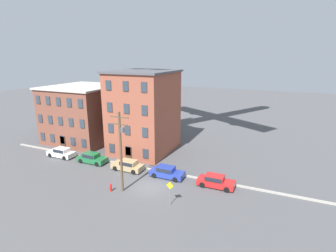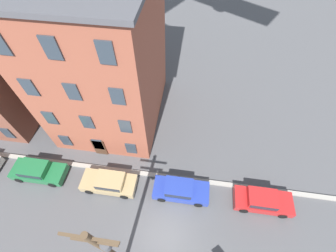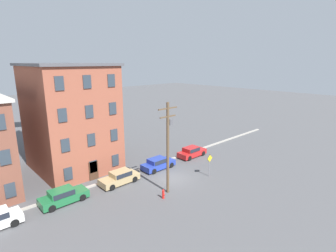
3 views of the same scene
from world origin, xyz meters
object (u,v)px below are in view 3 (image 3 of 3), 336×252
(car_tan, at_px, (120,177))
(utility_pole, at_px, (168,143))
(car_blue, at_px, (158,163))
(car_red, at_px, (192,152))
(caution_sign, at_px, (210,162))
(fire_hydrant, at_px, (163,194))
(car_green, at_px, (63,196))

(car_tan, bearing_deg, utility_pole, -63.71)
(car_blue, xyz_separation_m, car_red, (6.38, 0.04, 0.00))
(caution_sign, bearing_deg, fire_hydrant, -178.86)
(caution_sign, distance_m, utility_pole, 7.09)
(car_tan, height_order, car_blue, same)
(fire_hydrant, bearing_deg, utility_pole, 26.94)
(car_blue, height_order, car_red, same)
(car_red, height_order, utility_pole, utility_pole)
(car_green, bearing_deg, car_tan, -1.29)
(fire_hydrant, bearing_deg, caution_sign, 1.14)
(car_tan, relative_size, car_red, 1.00)
(car_green, distance_m, caution_sign, 16.05)
(fire_hydrant, bearing_deg, car_green, 141.97)
(car_blue, height_order, caution_sign, caution_sign)
(car_tan, height_order, car_red, same)
(fire_hydrant, bearing_deg, car_blue, 53.21)
(car_red, distance_m, caution_sign, 6.84)
(car_green, bearing_deg, car_blue, 0.21)
(car_blue, distance_m, fire_hydrant, 7.42)
(car_green, xyz_separation_m, car_blue, (11.98, 0.04, 0.00))
(car_red, height_order, caution_sign, caution_sign)
(car_blue, bearing_deg, car_tan, -178.17)
(caution_sign, xyz_separation_m, utility_pole, (-6.17, 0.48, 3.47))
(car_tan, bearing_deg, fire_hydrant, -77.38)
(car_tan, height_order, utility_pole, utility_pole)
(car_tan, relative_size, fire_hydrant, 4.58)
(car_tan, xyz_separation_m, car_blue, (5.73, 0.18, 0.00))
(car_green, bearing_deg, car_red, 0.27)
(car_blue, xyz_separation_m, fire_hydrant, (-4.44, -5.94, -0.27))
(car_green, relative_size, car_blue, 1.00)
(car_red, bearing_deg, car_tan, -178.93)
(car_blue, bearing_deg, fire_hydrant, -126.79)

